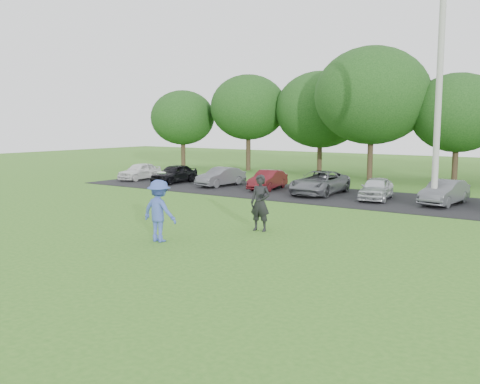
{
  "coord_description": "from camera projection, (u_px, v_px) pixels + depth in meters",
  "views": [
    {
      "loc": [
        10.66,
        -12.14,
        3.78
      ],
      "look_at": [
        0.0,
        3.5,
        1.3
      ],
      "focal_mm": 40.0,
      "sensor_mm": 36.0,
      "label": 1
    }
  ],
  "objects": [
    {
      "name": "camera_bystander",
      "position": [
        260.0,
        203.0,
        18.58
      ],
      "size": [
        0.77,
        0.56,
        1.98
      ],
      "color": "black",
      "rests_on": "ground"
    },
    {
      "name": "ground",
      "position": [
        176.0,
        246.0,
        16.39
      ],
      "size": [
        100.0,
        100.0,
        0.0
      ],
      "primitive_type": "plane",
      "color": "#357020",
      "rests_on": "ground"
    },
    {
      "name": "utility_pole",
      "position": [
        439.0,
        93.0,
        23.5
      ],
      "size": [
        0.28,
        0.28,
        10.09
      ],
      "primitive_type": "cylinder",
      "color": "#ADACA7",
      "rests_on": "ground"
    },
    {
      "name": "parked_cars",
      "position": [
        366.0,
        187.0,
        26.42
      ],
      "size": [
        30.63,
        4.75,
        1.22
      ],
      "color": "white",
      "rests_on": "parking_lot"
    },
    {
      "name": "tree_row",
      "position": [
        432.0,
        104.0,
        33.56
      ],
      "size": [
        42.39,
        9.85,
        8.64
      ],
      "color": "#38281C",
      "rests_on": "ground"
    },
    {
      "name": "frisbee_player",
      "position": [
        159.0,
        211.0,
        16.94
      ],
      "size": [
        1.28,
        0.74,
        2.28
      ],
      "color": "#3E54AF",
      "rests_on": "ground"
    },
    {
      "name": "parking_lot",
      "position": [
        346.0,
        197.0,
        27.04
      ],
      "size": [
        32.0,
        6.5,
        0.03
      ],
      "primitive_type": "cube",
      "color": "black",
      "rests_on": "ground"
    }
  ]
}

